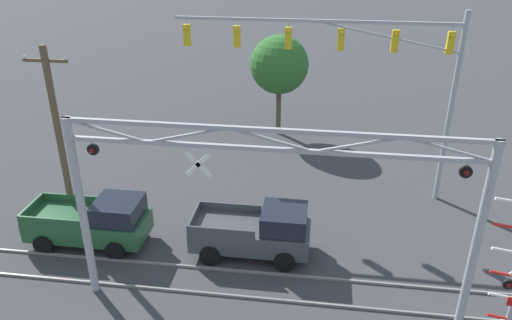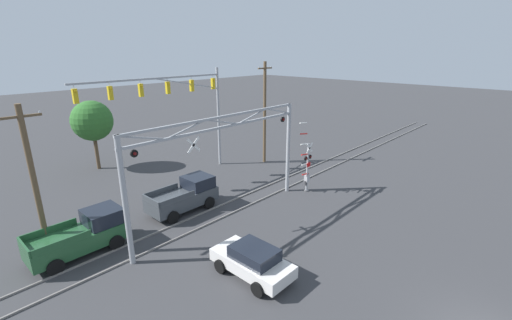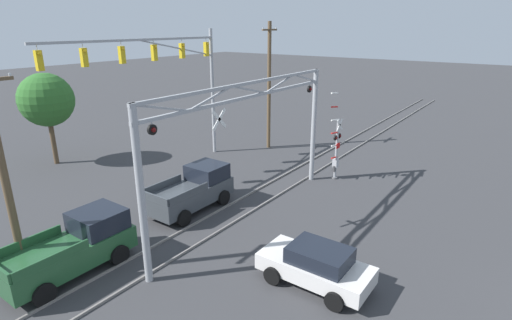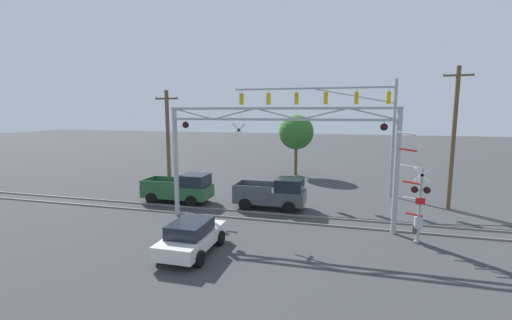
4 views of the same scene
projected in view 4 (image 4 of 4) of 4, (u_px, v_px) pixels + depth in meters
name	position (u px, v px, depth m)	size (l,w,h in m)	color
rail_track_near	(277.00, 221.00, 20.38)	(80.00, 0.08, 0.10)	gray
rail_track_far	(282.00, 214.00, 21.76)	(80.00, 0.08, 0.10)	gray
crossing_gantry	(277.00, 148.00, 19.50)	(13.15, 0.30, 6.78)	#9EA0A5
crossing_signal_mast	(418.00, 205.00, 16.88)	(1.64, 0.35, 5.58)	#9EA0A5
traffic_signal_span	(345.00, 112.00, 26.64)	(12.69, 0.39, 8.96)	#9EA0A5
pickup_truck_lead	(274.00, 194.00, 23.12)	(4.75, 2.25, 2.12)	#3D4247
pickup_truck_following	(181.00, 189.00, 24.65)	(4.93, 2.25, 2.12)	#23512D
sedan_waiting	(192.00, 236.00, 15.79)	(2.10, 4.16, 1.56)	silver
utility_pole_left	(168.00, 143.00, 25.59)	(1.80, 0.28, 8.09)	brown
utility_pole_right	(453.00, 137.00, 22.51)	(1.80, 0.28, 9.45)	brown
background_tree_beyond_span	(296.00, 132.00, 35.04)	(3.55, 3.55, 6.24)	brown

